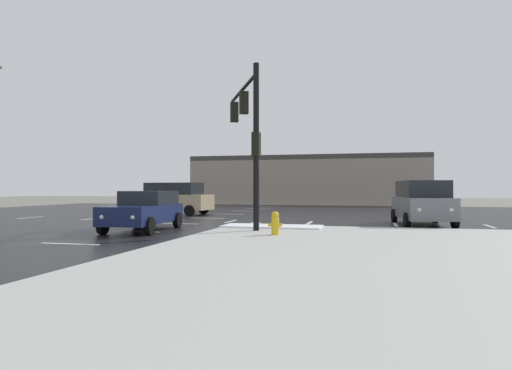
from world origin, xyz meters
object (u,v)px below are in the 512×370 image
(fire_hydrant, at_px, (275,223))
(suv_grey, at_px, (422,202))
(traffic_signal_mast, at_px, (248,124))
(suv_tan, at_px, (174,198))
(sedan_navy, at_px, (145,210))

(fire_hydrant, height_order, suv_grey, suv_grey)
(traffic_signal_mast, bearing_deg, suv_tan, 12.66)
(traffic_signal_mast, xyz_separation_m, suv_grey, (7.08, 4.30, -3.21))
(fire_hydrant, distance_m, sedan_navy, 5.83)
(suv_grey, bearing_deg, sedan_navy, -70.01)
(traffic_signal_mast, bearing_deg, fire_hydrant, -174.17)
(sedan_navy, bearing_deg, suv_grey, 111.25)
(traffic_signal_mast, relative_size, sedan_navy, 1.34)
(fire_hydrant, bearing_deg, sedan_navy, 165.44)
(sedan_navy, height_order, suv_grey, suv_grey)
(suv_tan, bearing_deg, suv_grey, 167.16)
(fire_hydrant, relative_size, suv_tan, 0.16)
(suv_grey, bearing_deg, traffic_signal_mast, -65.01)
(fire_hydrant, distance_m, suv_grey, 8.81)
(fire_hydrant, xyz_separation_m, suv_tan, (-9.03, 11.72, 0.55))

